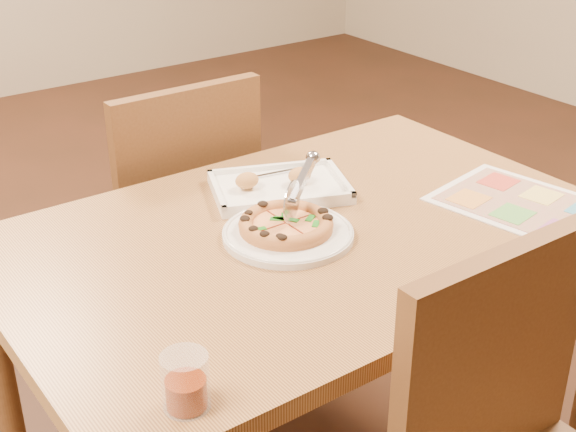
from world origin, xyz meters
TOP-DOWN VIEW (x-y plane):
  - dining_table at (0.00, 0.00)m, footprint 1.30×0.85m
  - chair_far at (-0.00, 0.60)m, footprint 0.42×0.42m
  - plate at (-0.05, -0.00)m, footprint 0.32×0.32m
  - pizza at (-0.05, 0.01)m, footprint 0.20×0.20m
  - pizza_cutter at (-0.00, 0.03)m, footprint 0.15×0.11m
  - appetizer_tray at (0.06, 0.19)m, footprint 0.36×0.31m
  - glass_tumbler at (-0.49, -0.35)m, footprint 0.07×0.07m
  - menu at (0.47, -0.20)m, footprint 0.35×0.44m

SIDE VIEW (x-z plane):
  - chair_far at x=0.00m, z-range 0.33..0.80m
  - dining_table at x=0.00m, z-range 0.27..0.99m
  - menu at x=0.47m, z-range 0.72..0.72m
  - plate at x=-0.05m, z-range 0.72..0.73m
  - appetizer_tray at x=0.06m, z-range 0.70..0.76m
  - pizza at x=-0.05m, z-range 0.73..0.76m
  - glass_tumbler at x=-0.49m, z-range 0.71..0.80m
  - pizza_cutter at x=0.00m, z-range 0.76..0.86m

